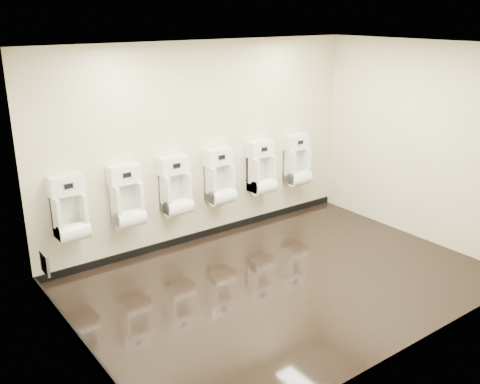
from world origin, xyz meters
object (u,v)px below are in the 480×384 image
object	(u,v)px
urinal_0	(70,213)
urinal_5	(297,164)
urinal_4	(262,171)
access_panel	(45,264)
urinal_3	(220,181)
urinal_2	(176,190)
urinal_1	(127,201)

from	to	relation	value
urinal_0	urinal_5	world-z (taller)	same
urinal_4	access_panel	bearing A→B (deg)	-173.13
urinal_0	urinal_3	xyz separation A→B (m)	(2.17, 0.00, 0.00)
urinal_3	urinal_4	distance (m)	0.76
urinal_2	urinal_5	distance (m)	2.21
urinal_2	urinal_5	world-z (taller)	same
access_panel	urinal_0	distance (m)	0.72
urinal_1	urinal_2	xyz separation A→B (m)	(0.71, 0.00, 0.00)
urinal_1	urinal_4	xyz separation A→B (m)	(2.20, 0.00, 0.00)
urinal_2	urinal_4	xyz separation A→B (m)	(1.49, 0.00, 0.00)
urinal_0	urinal_1	world-z (taller)	same
urinal_2	urinal_5	bearing A→B (deg)	0.00
urinal_3	urinal_5	xyz separation A→B (m)	(1.49, 0.00, 0.00)
urinal_1	urinal_2	bearing A→B (deg)	0.00
urinal_3	urinal_1	bearing A→B (deg)	180.00
urinal_5	urinal_4	bearing A→B (deg)	180.00
urinal_0	urinal_2	bearing A→B (deg)	0.00
access_panel	urinal_2	size ratio (longest dim) A/B	0.32
urinal_3	access_panel	bearing A→B (deg)	-171.18
urinal_1	urinal_5	size ratio (longest dim) A/B	1.00
urinal_2	urinal_5	xyz separation A→B (m)	(2.21, 0.00, 0.00)
access_panel	urinal_4	distance (m)	3.45
urinal_4	urinal_0	bearing A→B (deg)	180.00
urinal_1	urinal_3	xyz separation A→B (m)	(1.43, 0.00, 0.00)
urinal_3	urinal_5	world-z (taller)	same
urinal_2	urinal_4	world-z (taller)	same
urinal_1	urinal_3	distance (m)	1.43
access_panel	urinal_0	bearing A→B (deg)	41.11
access_panel	urinal_2	world-z (taller)	urinal_2
access_panel	urinal_0	world-z (taller)	urinal_0
urinal_5	access_panel	bearing A→B (deg)	-174.33
urinal_1	urinal_0	bearing A→B (deg)	180.00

